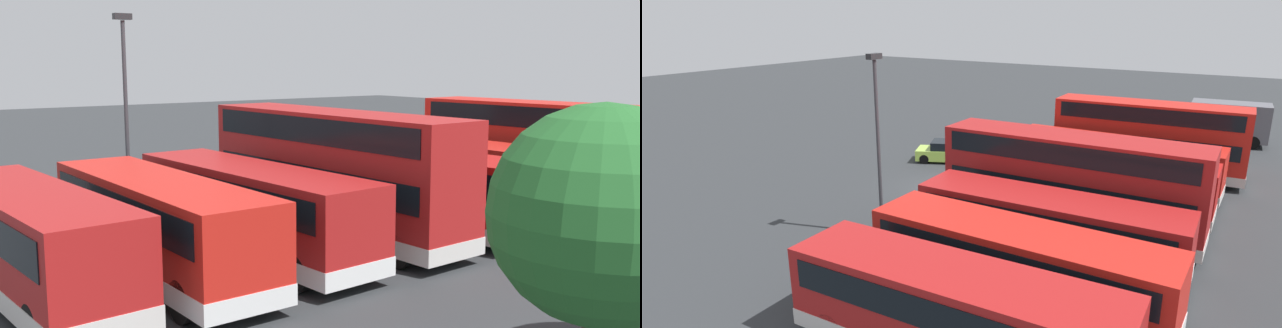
{
  "view_description": "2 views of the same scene",
  "coord_description": "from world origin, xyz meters",
  "views": [
    {
      "loc": [
        17.09,
        28.65,
        6.34
      ],
      "look_at": [
        -1.99,
        2.99,
        1.62
      ],
      "focal_mm": 39.28,
      "sensor_mm": 36.0,
      "label": 1
    },
    {
      "loc": [
        23.05,
        16.44,
        9.81
      ],
      "look_at": [
        0.17,
        1.97,
        1.76
      ],
      "focal_mm": 28.66,
      "sensor_mm": 36.0,
      "label": 2
    }
  ],
  "objects": [
    {
      "name": "ground_plane",
      "position": [
        0.0,
        0.0,
        0.0
      ],
      "size": [
        140.0,
        140.0,
        0.0
      ],
      "primitive_type": "plane",
      "color": "#2D3033"
    },
    {
      "name": "bus_single_deck_near_end",
      "position": [
        -12.78,
        8.98,
        1.62
      ],
      "size": [
        3.27,
        11.81,
        2.95
      ],
      "color": "red",
      "rests_on": "ground"
    },
    {
      "name": "bus_double_decker_second",
      "position": [
        -9.1,
        9.71,
        2.45
      ],
      "size": [
        3.23,
        11.42,
        4.55
      ],
      "color": "red",
      "rests_on": "ground"
    },
    {
      "name": "bus_single_deck_third",
      "position": [
        -5.33,
        8.8,
        1.62
      ],
      "size": [
        2.65,
        11.54,
        2.95
      ],
      "color": "red",
      "rests_on": "ground"
    },
    {
      "name": "bus_single_deck_fourth",
      "position": [
        -1.64,
        9.43,
        1.62
      ],
      "size": [
        2.96,
        10.45,
        2.95
      ],
      "color": "#B71411",
      "rests_on": "ground"
    },
    {
      "name": "bus_double_decker_fifth",
      "position": [
        1.74,
        8.78,
        2.45
      ],
      "size": [
        3.0,
        11.97,
        4.55
      ],
      "color": "#A51919",
      "rests_on": "ground"
    },
    {
      "name": "bus_single_deck_sixth",
      "position": [
        5.56,
        9.38,
        1.62
      ],
      "size": [
        3.12,
        10.75,
        2.95
      ],
      "color": "#A51919",
      "rests_on": "ground"
    },
    {
      "name": "bus_single_deck_seventh",
      "position": [
        8.95,
        9.71,
        1.62
      ],
      "size": [
        2.7,
        10.58,
        2.95
      ],
      "color": "red",
      "rests_on": "ground"
    },
    {
      "name": "bus_single_deck_far_end",
      "position": [
        12.45,
        9.42,
        1.62
      ],
      "size": [
        3.14,
        10.31,
        2.95
      ],
      "color": "#A51919",
      "rests_on": "ground"
    },
    {
      "name": "box_truck_blue",
      "position": [
        -20.58,
        12.36,
        1.71
      ],
      "size": [
        3.13,
        7.69,
        3.2
      ],
      "color": "#595960",
      "rests_on": "ground"
    },
    {
      "name": "car_small_green",
      "position": [
        -4.88,
        -2.33,
        0.7
      ],
      "size": [
        3.39,
        4.51,
        1.43
      ],
      "color": "#A5D14C",
      "rests_on": "ground"
    },
    {
      "name": "lamp_post_tall",
      "position": [
        6.71,
        1.76,
        4.77
      ],
      "size": [
        0.7,
        0.3,
        8.18
      ],
      "color": "#38383D",
      "rests_on": "ground"
    },
    {
      "name": "waste_bin_yellow",
      "position": [
        -9.69,
        -0.47,
        0.47
      ],
      "size": [
        0.6,
        0.6,
        0.95
      ],
      "primitive_type": "cylinder",
      "color": "#197F33",
      "rests_on": "ground"
    }
  ]
}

